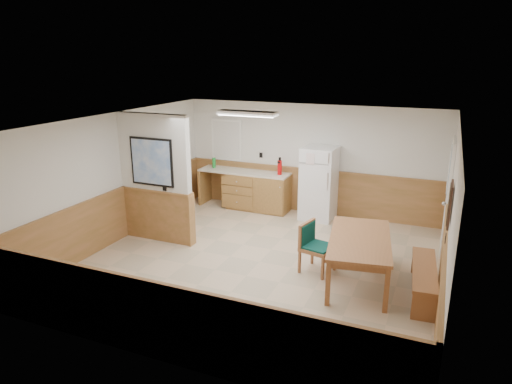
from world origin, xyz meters
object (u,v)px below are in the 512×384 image
at_px(fire_extinguisher, 280,167).
at_px(dining_table, 360,243).
at_px(dining_bench, 424,274).
at_px(dining_chair, 313,243).
at_px(soap_bottle, 214,163).
at_px(refrigerator, 319,183).

bearing_deg(fire_extinguisher, dining_table, -60.24).
bearing_deg(dining_bench, dining_chair, 170.34).
height_order(fire_extinguisher, soap_bottle, fire_extinguisher).
distance_m(dining_bench, dining_chair, 1.81).
height_order(dining_chair, fire_extinguisher, fire_extinguisher).
height_order(dining_table, fire_extinguisher, fire_extinguisher).
bearing_deg(dining_table, dining_bench, -13.35).
relative_size(fire_extinguisher, soap_bottle, 1.59).
bearing_deg(fire_extinguisher, dining_chair, -70.31).
bearing_deg(soap_bottle, fire_extinguisher, 0.29).
height_order(dining_table, dining_chair, dining_chair).
xyz_separation_m(refrigerator, soap_bottle, (-2.64, 0.06, 0.22)).
xyz_separation_m(dining_chair, fire_extinguisher, (-1.57, 2.64, 0.58)).
bearing_deg(dining_bench, fire_extinguisher, 135.70).
distance_m(refrigerator, dining_bench, 3.67).
distance_m(dining_table, soap_bottle, 4.89).
bearing_deg(dining_table, dining_chair, 164.04).
distance_m(refrigerator, dining_table, 3.02).
bearing_deg(soap_bottle, dining_table, -33.97).
bearing_deg(dining_table, fire_extinguisher, 121.48).
distance_m(refrigerator, fire_extinguisher, 0.99).
bearing_deg(dining_chair, soap_bottle, 154.23).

